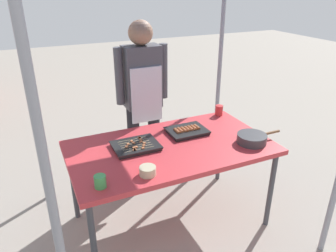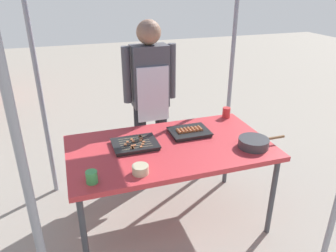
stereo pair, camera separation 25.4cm
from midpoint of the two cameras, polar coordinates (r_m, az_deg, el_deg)
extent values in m
plane|color=gray|center=(2.99, -2.12, -16.33)|extent=(18.00, 18.00, 0.00)
cube|color=#C63338|center=(2.58, -2.37, -3.93)|extent=(1.60, 0.90, 0.04)
cylinder|color=#3F3F44|center=(2.34, -16.23, -19.74)|extent=(0.04, 0.04, 0.71)
cylinder|color=#3F3F44|center=(2.83, 15.22, -10.95)|extent=(0.04, 0.04, 0.71)
cylinder|color=#3F3F44|center=(2.96, -18.80, -9.69)|extent=(0.04, 0.04, 0.71)
cylinder|color=#3F3F44|center=(3.36, 6.94, -4.16)|extent=(0.04, 0.04, 0.71)
cylinder|color=gray|center=(1.56, -24.63, -11.07)|extent=(0.04, 0.04, 2.21)
cylinder|color=gray|center=(3.03, -25.64, 5.74)|extent=(0.04, 0.04, 2.21)
cylinder|color=gray|center=(3.52, 7.05, 10.32)|extent=(0.04, 0.04, 2.21)
cube|color=black|center=(2.77, 0.74, -1.08)|extent=(0.32, 0.25, 0.02)
cube|color=black|center=(2.76, 0.74, -0.78)|extent=(0.33, 0.26, 0.01)
cylinder|color=#9E512D|center=(2.72, -1.09, -0.98)|extent=(0.03, 0.08, 0.03)
cylinder|color=#9E512D|center=(2.73, -0.47, -0.86)|extent=(0.03, 0.08, 0.03)
cylinder|color=#9E512D|center=(2.75, 0.14, -0.74)|extent=(0.03, 0.08, 0.03)
cylinder|color=#9E512D|center=(2.76, 0.74, -0.62)|extent=(0.03, 0.08, 0.03)
cylinder|color=#9E512D|center=(2.77, 1.35, -0.50)|extent=(0.03, 0.08, 0.03)
cylinder|color=#9E512D|center=(2.78, 1.94, -0.39)|extent=(0.03, 0.08, 0.03)
cylinder|color=#9E512D|center=(2.80, 2.53, -0.27)|extent=(0.03, 0.08, 0.03)
cube|color=black|center=(2.55, -8.58, -3.70)|extent=(0.34, 0.26, 0.02)
cube|color=black|center=(2.55, -8.60, -3.38)|extent=(0.35, 0.27, 0.01)
cylinder|color=tan|center=(2.47, -8.00, -4.19)|extent=(0.24, 0.01, 0.01)
cube|color=#B7663D|center=(2.47, -7.38, -4.07)|extent=(0.02, 0.02, 0.02)
cube|color=#B7663D|center=(2.46, -8.81, -4.35)|extent=(0.02, 0.02, 0.02)
cube|color=#B7663D|center=(2.46, -8.95, -4.38)|extent=(0.02, 0.02, 0.02)
cylinder|color=tan|center=(2.50, -8.25, -3.83)|extent=(0.24, 0.01, 0.01)
cube|color=#B7663D|center=(2.49, -8.99, -3.97)|extent=(0.02, 0.02, 0.02)
cube|color=#B7663D|center=(2.51, -7.19, -3.62)|extent=(0.02, 0.02, 0.02)
cube|color=#B7663D|center=(2.50, -8.53, -3.88)|extent=(0.02, 0.02, 0.02)
cylinder|color=tan|center=(2.53, -8.49, -3.47)|extent=(0.24, 0.01, 0.01)
cube|color=#B7663D|center=(2.51, -10.20, -3.81)|extent=(0.02, 0.02, 0.02)
cube|color=#B7663D|center=(2.55, -7.07, -3.20)|extent=(0.02, 0.02, 0.02)
cylinder|color=tan|center=(2.56, -8.72, -3.13)|extent=(0.24, 0.01, 0.01)
cube|color=#B7663D|center=(2.55, -9.90, -3.36)|extent=(0.02, 0.02, 0.02)
cube|color=#B7663D|center=(2.57, -7.65, -2.92)|extent=(0.02, 0.02, 0.02)
cube|color=#B7663D|center=(2.56, -8.91, -3.17)|extent=(0.02, 0.02, 0.02)
cylinder|color=tan|center=(2.59, -8.95, -2.79)|extent=(0.24, 0.01, 0.01)
cube|color=#B7663D|center=(2.61, -7.59, -2.53)|extent=(0.02, 0.02, 0.02)
cube|color=#B7663D|center=(2.59, -9.25, -2.85)|extent=(0.02, 0.02, 0.02)
cylinder|color=tan|center=(2.62, -9.17, -2.46)|extent=(0.24, 0.01, 0.01)
cube|color=#B7663D|center=(2.64, -7.85, -2.21)|extent=(0.02, 0.02, 0.02)
cube|color=#B7663D|center=(2.64, -7.80, -2.20)|extent=(0.02, 0.02, 0.02)
cylinder|color=#38383A|center=(2.65, 11.94, -2.26)|extent=(0.24, 0.24, 0.07)
cylinder|color=brown|center=(2.76, 15.33, -1.19)|extent=(0.16, 0.02, 0.02)
cylinder|color=#386B33|center=(2.64, 11.99, -1.75)|extent=(0.22, 0.22, 0.01)
cylinder|color=#BFB28C|center=(2.20, -6.96, -7.97)|extent=(0.11, 0.11, 0.06)
cylinder|color=#3F994C|center=(2.13, -15.31, -9.55)|extent=(0.08, 0.08, 0.08)
cylinder|color=red|center=(3.14, 6.72, 2.72)|extent=(0.07, 0.07, 0.10)
cylinder|color=black|center=(3.31, -8.19, -3.51)|extent=(0.12, 0.12, 0.83)
cylinder|color=black|center=(3.37, -4.62, -2.80)|extent=(0.12, 0.12, 0.83)
cube|color=#4C4C51|center=(3.08, -7.00, 8.56)|extent=(0.34, 0.20, 0.59)
cube|color=white|center=(3.02, -6.20, 5.39)|extent=(0.30, 0.02, 0.53)
cylinder|color=#4C4C51|center=(3.02, -11.04, 8.53)|extent=(0.08, 0.08, 0.53)
cylinder|color=#4C4C51|center=(3.14, -3.16, 9.58)|extent=(0.08, 0.08, 0.53)
sphere|color=#9E7256|center=(3.00, -7.40, 16.02)|extent=(0.22, 0.22, 0.22)
camera|label=1|loc=(0.13, -92.86, -1.30)|focal=34.52mm
camera|label=2|loc=(0.13, 87.14, 1.30)|focal=34.52mm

